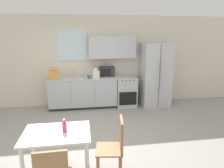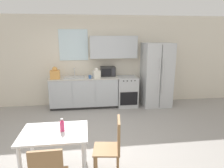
# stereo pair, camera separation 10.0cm
# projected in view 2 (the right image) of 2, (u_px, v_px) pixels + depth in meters

# --- Properties ---
(ground_plane) EXTENTS (12.00, 12.00, 0.00)m
(ground_plane) POSITION_uv_depth(u_px,v_px,m) (94.00, 141.00, 4.13)
(ground_plane) COLOR gray
(wall_back) EXTENTS (12.00, 0.38, 2.70)m
(wall_back) POSITION_uv_depth(u_px,v_px,m) (93.00, 59.00, 6.07)
(wall_back) COLOR beige
(wall_back) RESTS_ON ground_plane
(kitchen_counter) EXTENTS (2.00, 0.61, 0.92)m
(kitchen_counter) POSITION_uv_depth(u_px,v_px,m) (84.00, 92.00, 5.97)
(kitchen_counter) COLOR #333333
(kitchen_counter) RESTS_ON ground_plane
(oven_range) EXTENTS (0.60, 0.66, 0.90)m
(oven_range) POSITION_uv_depth(u_px,v_px,m) (127.00, 91.00, 6.11)
(oven_range) COLOR #B7BABC
(oven_range) RESTS_ON ground_plane
(refrigerator) EXTENTS (0.84, 0.79, 1.90)m
(refrigerator) POSITION_uv_depth(u_px,v_px,m) (156.00, 75.00, 6.06)
(refrigerator) COLOR silver
(refrigerator) RESTS_ON ground_plane
(kitchen_sink) EXTENTS (0.59, 0.42, 0.26)m
(kitchen_sink) POSITION_uv_depth(u_px,v_px,m) (74.00, 77.00, 5.84)
(kitchen_sink) COLOR #B7BABC
(kitchen_sink) RESTS_ON kitchen_counter
(microwave) EXTENTS (0.44, 0.32, 0.29)m
(microwave) POSITION_uv_depth(u_px,v_px,m) (108.00, 71.00, 6.02)
(microwave) COLOR #282828
(microwave) RESTS_ON kitchen_counter
(coffee_mug) EXTENTS (0.11, 0.08, 0.10)m
(coffee_mug) POSITION_uv_depth(u_px,v_px,m) (90.00, 77.00, 5.68)
(coffee_mug) COLOR #335999
(coffee_mug) RESTS_ON kitchen_counter
(grocery_bag_0) EXTENTS (0.23, 0.21, 0.30)m
(grocery_bag_0) POSITION_uv_depth(u_px,v_px,m) (97.00, 74.00, 5.73)
(grocery_bag_0) COLOR silver
(grocery_bag_0) RESTS_ON kitchen_counter
(grocery_bag_1) EXTENTS (0.28, 0.24, 0.35)m
(grocery_bag_1) POSITION_uv_depth(u_px,v_px,m) (55.00, 74.00, 5.63)
(grocery_bag_1) COLOR #DB994C
(grocery_bag_1) RESTS_ON kitchen_counter
(dining_table) EXTENTS (0.97, 0.70, 0.74)m
(dining_table) POSITION_uv_depth(u_px,v_px,m) (55.00, 139.00, 2.97)
(dining_table) COLOR white
(dining_table) RESTS_ON ground_plane
(dining_chair_side) EXTENTS (0.45, 0.45, 0.93)m
(dining_chair_side) POSITION_uv_depth(u_px,v_px,m) (113.00, 144.00, 3.00)
(dining_chair_side) COLOR #997047
(dining_chair_side) RESTS_ON ground_plane
(drink_bottle) EXTENTS (0.07, 0.07, 0.20)m
(drink_bottle) POSITION_uv_depth(u_px,v_px,m) (62.00, 126.00, 2.95)
(drink_bottle) COLOR #DB386B
(drink_bottle) RESTS_ON dining_table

